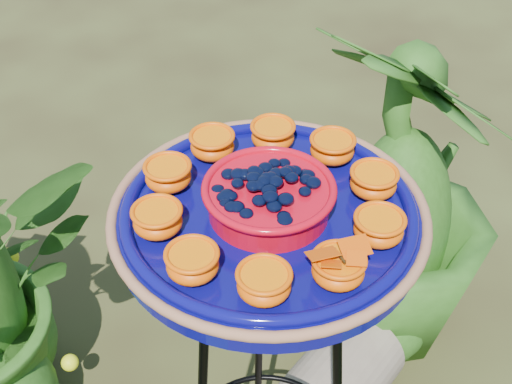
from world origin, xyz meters
TOP-DOWN VIEW (x-y plane):
  - tripod_stand at (0.10, 0.01)m, footprint 0.39×0.39m
  - feeder_dish at (0.10, 0.01)m, footprint 0.54×0.54m
  - shrub_back_right at (0.61, 0.49)m, footprint 0.70×0.70m

SIDE VIEW (x-z plane):
  - shrub_back_right at x=0.61m, z-range 0.00..0.95m
  - tripod_stand at x=0.10m, z-range 0.10..1.01m
  - feeder_dish at x=0.10m, z-range 0.90..1.01m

